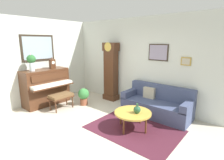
{
  "coord_description": "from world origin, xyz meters",
  "views": [
    {
      "loc": [
        3.01,
        -2.44,
        2.09
      ],
      "look_at": [
        -0.02,
        1.16,
        1.02
      ],
      "focal_mm": 27.89,
      "sensor_mm": 36.0,
      "label": 1
    }
  ],
  "objects_px": {
    "piano_bench": "(61,96)",
    "potted_plant": "(84,95)",
    "coffee_table": "(133,113)",
    "flower_vase": "(31,61)",
    "grandfather_clock": "(111,73)",
    "green_jug": "(137,110)",
    "couch": "(157,104)",
    "mantel_clock": "(52,63)",
    "piano": "(46,87)"
  },
  "relations": [
    {
      "from": "flower_vase",
      "to": "potted_plant",
      "type": "distance_m",
      "value": 1.91
    },
    {
      "from": "grandfather_clock",
      "to": "coffee_table",
      "type": "xyz_separation_m",
      "value": [
        1.81,
        -1.31,
        -0.57
      ]
    },
    {
      "from": "grandfather_clock",
      "to": "piano",
      "type": "bearing_deg",
      "value": -127.15
    },
    {
      "from": "grandfather_clock",
      "to": "couch",
      "type": "relative_size",
      "value": 1.07
    },
    {
      "from": "piano_bench",
      "to": "potted_plant",
      "type": "height_order",
      "value": "potted_plant"
    },
    {
      "from": "grandfather_clock",
      "to": "green_jug",
      "type": "relative_size",
      "value": 8.46
    },
    {
      "from": "couch",
      "to": "coffee_table",
      "type": "xyz_separation_m",
      "value": [
        -0.07,
        -1.12,
        0.08
      ]
    },
    {
      "from": "grandfather_clock",
      "to": "mantel_clock",
      "type": "height_order",
      "value": "grandfather_clock"
    },
    {
      "from": "potted_plant",
      "to": "flower_vase",
      "type": "bearing_deg",
      "value": -131.31
    },
    {
      "from": "green_jug",
      "to": "potted_plant",
      "type": "bearing_deg",
      "value": 172.52
    },
    {
      "from": "piano_bench",
      "to": "coffee_table",
      "type": "distance_m",
      "value": 2.41
    },
    {
      "from": "flower_vase",
      "to": "potted_plant",
      "type": "relative_size",
      "value": 1.04
    },
    {
      "from": "piano_bench",
      "to": "potted_plant",
      "type": "relative_size",
      "value": 1.25
    },
    {
      "from": "piano",
      "to": "piano_bench",
      "type": "bearing_deg",
      "value": 4.21
    },
    {
      "from": "coffee_table",
      "to": "piano",
      "type": "bearing_deg",
      "value": -172.04
    },
    {
      "from": "piano",
      "to": "grandfather_clock",
      "type": "bearing_deg",
      "value": 52.85
    },
    {
      "from": "couch",
      "to": "piano_bench",
      "type": "bearing_deg",
      "value": -148.64
    },
    {
      "from": "couch",
      "to": "green_jug",
      "type": "xyz_separation_m",
      "value": [
        0.04,
        -1.11,
        0.2
      ]
    },
    {
      "from": "piano_bench",
      "to": "potted_plant",
      "type": "xyz_separation_m",
      "value": [
        0.26,
        0.68,
        -0.08
      ]
    },
    {
      "from": "coffee_table",
      "to": "potted_plant",
      "type": "xyz_separation_m",
      "value": [
        -2.13,
        0.3,
        -0.08
      ]
    },
    {
      "from": "piano_bench",
      "to": "potted_plant",
      "type": "distance_m",
      "value": 0.73
    },
    {
      "from": "potted_plant",
      "to": "piano",
      "type": "bearing_deg",
      "value": -143.68
    },
    {
      "from": "couch",
      "to": "green_jug",
      "type": "relative_size",
      "value": 7.92
    },
    {
      "from": "piano",
      "to": "green_jug",
      "type": "xyz_separation_m",
      "value": [
        3.24,
        0.44,
        -0.08
      ]
    },
    {
      "from": "mantel_clock",
      "to": "piano",
      "type": "bearing_deg",
      "value": -90.35
    },
    {
      "from": "piano_bench",
      "to": "couch",
      "type": "distance_m",
      "value": 2.88
    },
    {
      "from": "piano_bench",
      "to": "flower_vase",
      "type": "xyz_separation_m",
      "value": [
        -0.74,
        -0.46,
        1.08
      ]
    },
    {
      "from": "flower_vase",
      "to": "grandfather_clock",
      "type": "bearing_deg",
      "value": 58.4
    },
    {
      "from": "piano",
      "to": "grandfather_clock",
      "type": "distance_m",
      "value": 2.22
    },
    {
      "from": "grandfather_clock",
      "to": "green_jug",
      "type": "height_order",
      "value": "grandfather_clock"
    },
    {
      "from": "piano_bench",
      "to": "mantel_clock",
      "type": "relative_size",
      "value": 1.84
    },
    {
      "from": "coffee_table",
      "to": "mantel_clock",
      "type": "xyz_separation_m",
      "value": [
        -3.13,
        -0.15,
        0.95
      ]
    },
    {
      "from": "couch",
      "to": "potted_plant",
      "type": "relative_size",
      "value": 3.39
    },
    {
      "from": "grandfather_clock",
      "to": "green_jug",
      "type": "bearing_deg",
      "value": -34.22
    },
    {
      "from": "coffee_table",
      "to": "flower_vase",
      "type": "bearing_deg",
      "value": -164.97
    },
    {
      "from": "couch",
      "to": "potted_plant",
      "type": "height_order",
      "value": "couch"
    },
    {
      "from": "coffee_table",
      "to": "flower_vase",
      "type": "height_order",
      "value": "flower_vase"
    },
    {
      "from": "coffee_table",
      "to": "potted_plant",
      "type": "bearing_deg",
      "value": 171.98
    },
    {
      "from": "mantel_clock",
      "to": "green_jug",
      "type": "distance_m",
      "value": 3.35
    },
    {
      "from": "grandfather_clock",
      "to": "piano_bench",
      "type": "bearing_deg",
      "value": -108.85
    },
    {
      "from": "coffee_table",
      "to": "green_jug",
      "type": "bearing_deg",
      "value": 3.02
    },
    {
      "from": "couch",
      "to": "coffee_table",
      "type": "distance_m",
      "value": 1.12
    },
    {
      "from": "flower_vase",
      "to": "green_jug",
      "type": "height_order",
      "value": "flower_vase"
    },
    {
      "from": "green_jug",
      "to": "potted_plant",
      "type": "xyz_separation_m",
      "value": [
        -2.24,
        0.29,
        -0.19
      ]
    },
    {
      "from": "piano",
      "to": "potted_plant",
      "type": "distance_m",
      "value": 1.27
    },
    {
      "from": "potted_plant",
      "to": "coffee_table",
      "type": "bearing_deg",
      "value": -8.02
    },
    {
      "from": "couch",
      "to": "green_jug",
      "type": "height_order",
      "value": "couch"
    },
    {
      "from": "piano",
      "to": "flower_vase",
      "type": "xyz_separation_m",
      "value": [
        0.0,
        -0.4,
        0.89
      ]
    },
    {
      "from": "piano",
      "to": "piano_bench",
      "type": "relative_size",
      "value": 2.06
    },
    {
      "from": "piano",
      "to": "couch",
      "type": "height_order",
      "value": "piano"
    }
  ]
}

